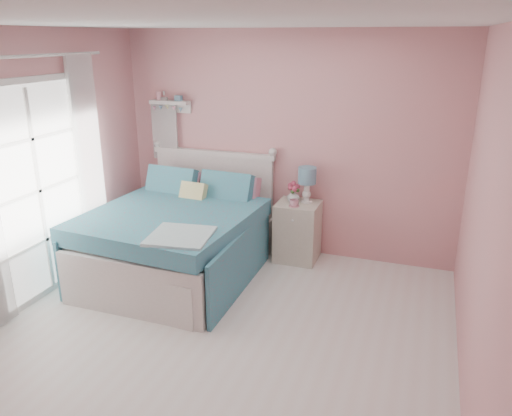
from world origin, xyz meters
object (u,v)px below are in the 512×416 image
Objects in this scene: nightstand at (297,231)px; vase at (293,196)px; teacup at (294,203)px; bed at (179,238)px; table_lamp at (307,178)px.

nightstand is 0.43m from vase.
teacup reaches higher than nightstand.
bed is 1.38m from nightstand.
nightstand is at bearing -20.21° from vase.
vase is 0.16m from teacup.
bed is 14.17× the size of vase.
table_lamp reaches higher than teacup.
bed is at bearing -146.00° from nightstand.
vase is at bearing 40.51° from bed.
bed is 3.00× the size of nightstand.
vase reaches higher than teacup.
bed is 1.38m from vase.
vase reaches higher than nightstand.
bed is 20.76× the size of teacup.
teacup is (1.12, 0.64, 0.33)m from bed.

